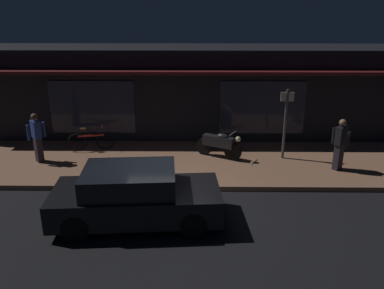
# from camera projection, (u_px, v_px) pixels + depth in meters

# --- Properties ---
(ground_plane) EXTENTS (60.00, 60.00, 0.00)m
(ground_plane) POSITION_uv_depth(u_px,v_px,m) (169.00, 208.00, 10.41)
(ground_plane) COLOR black
(sidewalk_slab) EXTENTS (18.00, 4.00, 0.15)m
(sidewalk_slab) POSITION_uv_depth(u_px,v_px,m) (175.00, 163.00, 13.21)
(sidewalk_slab) COLOR #8C6047
(sidewalk_slab) RESTS_ON ground_plane
(storefront_building) EXTENTS (18.00, 3.30, 3.60)m
(storefront_building) POSITION_uv_depth(u_px,v_px,m) (179.00, 92.00, 15.81)
(storefront_building) COLOR black
(storefront_building) RESTS_ON ground_plane
(motorcycle) EXTENTS (1.55, 0.95, 0.97)m
(motorcycle) POSITION_uv_depth(u_px,v_px,m) (219.00, 144.00, 13.32)
(motorcycle) COLOR black
(motorcycle) RESTS_ON sidewalk_slab
(bicycle_parked) EXTENTS (1.62, 0.52, 0.91)m
(bicycle_parked) POSITION_uv_depth(u_px,v_px,m) (91.00, 141.00, 14.04)
(bicycle_parked) COLOR black
(bicycle_parked) RESTS_ON sidewalk_slab
(person_photographer) EXTENTS (0.51, 0.48, 1.67)m
(person_photographer) POSITION_uv_depth(u_px,v_px,m) (37.00, 137.00, 12.83)
(person_photographer) COLOR #28232D
(person_photographer) RESTS_ON sidewalk_slab
(person_bystander) EXTENTS (0.45, 0.53, 1.67)m
(person_bystander) POSITION_uv_depth(u_px,v_px,m) (340.00, 143.00, 12.20)
(person_bystander) COLOR #28232D
(person_bystander) RESTS_ON sidewalk_slab
(sign_post) EXTENTS (0.44, 0.09, 2.40)m
(sign_post) POSITION_uv_depth(u_px,v_px,m) (285.00, 120.00, 12.97)
(sign_post) COLOR #47474C
(sign_post) RESTS_ON sidewalk_slab
(parked_car_near) EXTENTS (4.22, 2.06, 1.42)m
(parked_car_near) POSITION_uv_depth(u_px,v_px,m) (135.00, 196.00, 9.54)
(parked_car_near) COLOR black
(parked_car_near) RESTS_ON ground_plane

